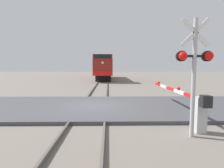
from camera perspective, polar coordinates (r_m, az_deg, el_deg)
name	(u,v)px	position (r m, az deg, el deg)	size (l,w,h in m)	color
ground_plane	(93,108)	(10.75, -5.76, -7.34)	(160.00, 160.00, 0.00)	slate
rail_track_left	(81,107)	(10.82, -9.58, -6.90)	(0.08, 80.00, 0.15)	#59544C
rail_track_right	(106,107)	(10.70, -1.90, -6.97)	(0.08, 80.00, 0.15)	#59544C
road_surface	(93,107)	(10.74, -5.76, -6.92)	(36.00, 6.34, 0.16)	#47474C
locomotive	(104,68)	(35.20, -2.43, 4.93)	(2.87, 17.74, 4.15)	black
crossing_signal	(194,64)	(6.64, 23.88, 5.48)	(1.18, 0.33, 3.91)	#ADADB2
crossing_gate	(189,103)	(8.20, 22.45, -5.35)	(0.36, 6.78, 1.40)	silver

